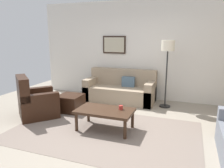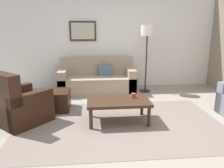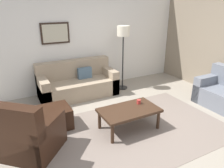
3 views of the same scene
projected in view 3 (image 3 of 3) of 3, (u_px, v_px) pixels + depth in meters
The scene contains 10 objects.
ground_plane at pixel (132, 131), 4.00m from camera, with size 8.00×8.00×0.00m, color gray.
rear_partition at pixel (81, 37), 5.65m from camera, with size 6.00×0.12×2.80m, color silver.
area_rug at pixel (133, 131), 4.00m from camera, with size 3.57×2.22×0.01m, color slate.
couch_main at pixel (77, 84), 5.49m from camera, with size 1.93×0.86×0.88m.
armchair_leather at pixel (29, 137), 3.28m from camera, with size 1.13×1.13×0.95m.
ottoman at pixel (55, 117), 4.07m from camera, with size 0.56×0.56×0.40m, color black.
coffee_table at pixel (129, 112), 3.95m from camera, with size 1.10×0.64×0.41m.
cup at pixel (139, 102), 4.14m from camera, with size 0.08×0.08×0.08m, color #B2332D.
lamp_standing at pixel (123, 38), 5.51m from camera, with size 0.32×0.32×1.71m.
framed_artwork at pixel (55, 33), 5.22m from camera, with size 0.70×0.04×0.51m.
Camera 3 is at (-1.94, -2.85, 2.24)m, focal length 34.12 mm.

